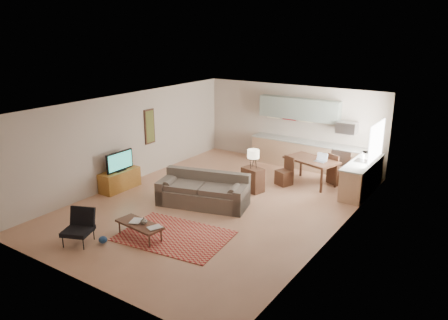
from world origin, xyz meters
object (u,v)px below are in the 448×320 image
Objects in this scene: sofa at (203,190)px; dining_table at (311,172)px; armchair at (78,228)px; coffee_table at (140,230)px; tv_credenza at (120,180)px; console_table at (253,180)px.

sofa reaches higher than dining_table.
sofa reaches higher than armchair.
coffee_table is 3.28m from tv_credenza.
coffee_table is at bearing -84.31° from console_table.
coffee_table is 1.34m from armchair.
coffee_table is 1.56× the size of armchair.
armchair is at bearing -96.01° from dining_table.
console_table is 0.45× the size of dining_table.
dining_table reaches higher than tv_credenza.
tv_credenza is at bearing 150.53° from coffee_table.
armchair reaches higher than tv_credenza.
tv_credenza is (-2.66, 1.92, 0.11)m from coffee_table.
sofa reaches higher than coffee_table.
console_table reaches higher than tv_credenza.
armchair is 5.13m from console_table.
console_table is (0.58, 1.62, -0.08)m from sofa.
sofa is 3.57m from dining_table.
armchair is at bearing -122.20° from sofa.
tv_credenza is 3.87m from console_table.
tv_credenza is 0.81× the size of dining_table.
dining_table is (2.71, 6.38, 0.01)m from armchair.
sofa is 1.59× the size of dining_table.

